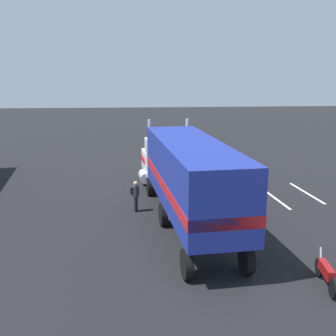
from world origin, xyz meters
The scene contains 7 objects.
ground_plane centered at (0.00, 0.00, 0.00)m, with size 120.00×120.00×0.00m, color black.
lane_stripe_near centered at (-2.64, -3.50, 0.01)m, with size 4.40×0.16×0.01m, color silver.
lane_stripe_mid centered at (-2.30, -6.42, 0.01)m, with size 4.40×0.16×0.01m, color silver.
lane_stripe_far centered at (-1.56, -8.68, 0.01)m, with size 4.40×0.16×0.01m, color silver.
semi_truck centered at (-5.94, -0.76, 2.52)m, with size 14.33×4.05×4.50m.
person_bystander centered at (-4.05, 1.61, 0.89)m, with size 0.34×0.45×1.63m.
motorcycle centered at (-12.30, -4.77, 0.48)m, with size 2.10×0.38×1.12m.
Camera 1 is at (-24.53, 1.63, 7.14)m, focal length 43.94 mm.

